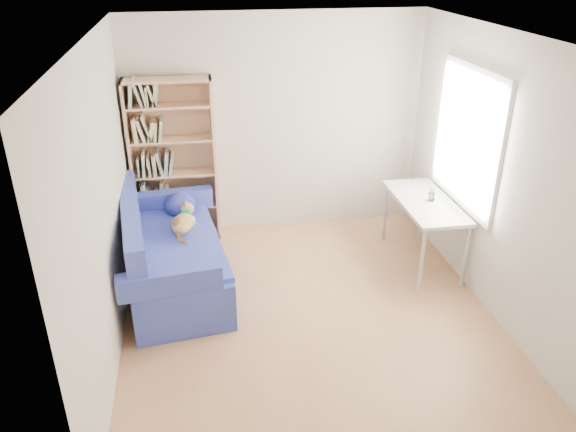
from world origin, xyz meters
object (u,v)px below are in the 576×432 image
(bookshelf, at_px, (174,169))
(pen_cup, at_px, (432,196))
(desk, at_px, (425,207))
(sofa, at_px, (169,254))

(bookshelf, distance_m, pen_cup, 2.93)
(desk, bearing_deg, bookshelf, 158.51)
(desk, relative_size, pen_cup, 8.62)
(sofa, xyz_separation_m, pen_cup, (2.81, 0.00, 0.45))
(sofa, relative_size, bookshelf, 1.05)
(sofa, distance_m, desk, 2.78)
(bookshelf, height_order, desk, bookshelf)
(pen_cup, bearing_deg, bookshelf, 158.80)
(sofa, distance_m, pen_cup, 2.85)
(desk, xyz_separation_m, pen_cup, (0.05, -0.01, 0.13))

